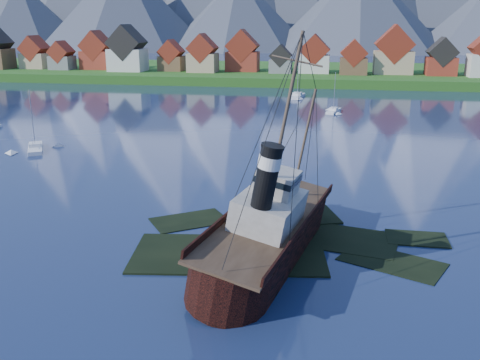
% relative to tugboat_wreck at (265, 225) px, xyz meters
% --- Properties ---
extents(ground, '(1400.00, 1400.00, 0.00)m').
position_rel_tugboat_wreck_xyz_m(ground, '(-0.27, 0.93, -2.77)').
color(ground, '#192648').
rests_on(ground, ground).
extents(shoal, '(31.71, 21.24, 1.14)m').
position_rel_tugboat_wreck_xyz_m(shoal, '(1.50, 3.09, -3.11)').
color(shoal, black).
rests_on(shoal, ground).
extents(shore_bank, '(600.00, 80.00, 3.20)m').
position_rel_tugboat_wreck_xyz_m(shore_bank, '(-0.27, 170.93, -2.77)').
color(shore_bank, '#1F4D16').
rests_on(shore_bank, ground).
extents(seawall, '(600.00, 2.50, 2.00)m').
position_rel_tugboat_wreck_xyz_m(seawall, '(-0.27, 132.93, -2.77)').
color(seawall, '#3F3D38').
rests_on(seawall, ground).
extents(town, '(250.96, 16.69, 17.30)m').
position_rel_tugboat_wreck_xyz_m(town, '(-33.39, 153.12, 6.22)').
color(town, maroon).
rests_on(town, ground).
extents(tugboat_wreck, '(6.42, 27.66, 21.92)m').
position_rel_tugboat_wreck_xyz_m(tugboat_wreck, '(0.00, 0.00, 0.00)').
color(tugboat_wreck, black).
rests_on(tugboat_wreck, ground).
extents(sailboat_a, '(6.23, 8.73, 10.73)m').
position_rel_tugboat_wreck_xyz_m(sailboat_a, '(-44.18, 35.11, -2.53)').
color(sailboat_a, silver).
rests_on(sailboat_a, ground).
extents(sailboat_e, '(4.04, 10.83, 12.26)m').
position_rel_tugboat_wreck_xyz_m(sailboat_e, '(-4.89, 109.12, -2.50)').
color(sailboat_e, silver).
rests_on(sailboat_e, ground).
extents(sailboat_f, '(3.74, 8.05, 9.98)m').
position_rel_tugboat_wreck_xyz_m(sailboat_f, '(5.70, 84.15, -2.54)').
color(sailboat_f, silver).
rests_on(sailboat_f, ground).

